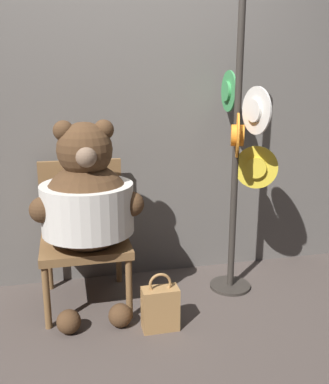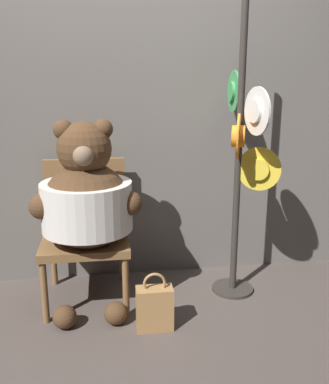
{
  "view_description": "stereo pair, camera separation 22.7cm",
  "coord_description": "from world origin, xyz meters",
  "views": [
    {
      "loc": [
        -0.32,
        -2.36,
        1.41
      ],
      "look_at": [
        0.26,
        0.14,
        0.72
      ],
      "focal_mm": 40.0,
      "sensor_mm": 36.0,
      "label": 1
    },
    {
      "loc": [
        -0.1,
        -2.4,
        1.41
      ],
      "look_at": [
        0.26,
        0.14,
        0.72
      ],
      "focal_mm": 40.0,
      "sensor_mm": 36.0,
      "label": 2
    }
  ],
  "objects": [
    {
      "name": "teddy_bear",
      "position": [
        -0.21,
        0.1,
        0.7
      ],
      "size": [
        0.66,
        0.58,
        1.18
      ],
      "color": "#4C331E",
      "rests_on": "ground_plane"
    },
    {
      "name": "handbag_on_ground",
      "position": [
        0.16,
        -0.22,
        0.14
      ],
      "size": [
        0.21,
        0.11,
        0.35
      ],
      "color": "#A87A47",
      "rests_on": "ground_plane"
    },
    {
      "name": "chair",
      "position": [
        -0.24,
        0.27,
        0.48
      ],
      "size": [
        0.54,
        0.55,
        0.89
      ],
      "color": "brown",
      "rests_on": "ground_plane"
    },
    {
      "name": "wall_back",
      "position": [
        0.0,
        0.59,
        1.15
      ],
      "size": [
        8.0,
        0.1,
        2.31
      ],
      "color": "#66605B",
      "rests_on": "ground_plane"
    },
    {
      "name": "ground_plane",
      "position": [
        0.0,
        0.0,
        0.0
      ],
      "size": [
        14.0,
        14.0,
        0.0
      ],
      "primitive_type": "plane",
      "color": "#4C423D"
    },
    {
      "name": "hat_display_rack",
      "position": [
        0.76,
        0.13,
        0.92
      ],
      "size": [
        0.38,
        0.64,
        1.85
      ],
      "color": "#332D28",
      "rests_on": "ground_plane"
    }
  ]
}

